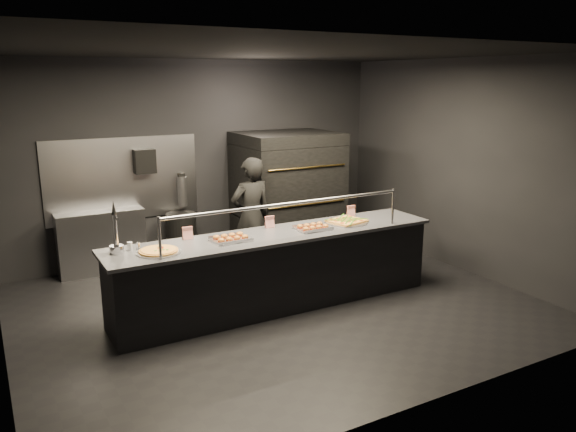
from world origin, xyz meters
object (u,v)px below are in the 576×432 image
(towel_dispenser, at_px, (144,161))
(slider_tray_b, at_px, (313,227))
(worker, at_px, (251,217))
(pizza_oven, at_px, (287,193))
(prep_shelf, at_px, (102,242))
(service_counter, at_px, (277,270))
(fire_extinguisher, at_px, (182,191))
(beer_tap, at_px, (116,238))
(slider_tray_a, at_px, (231,238))
(trash_bin, at_px, (182,238))
(round_pizza, at_px, (159,251))
(square_pizza, at_px, (347,221))

(towel_dispenser, relative_size, slider_tray_b, 0.81)
(worker, bearing_deg, slider_tray_b, 97.77)
(worker, bearing_deg, pizza_oven, -147.28)
(prep_shelf, xyz_separation_m, worker, (1.84, -1.10, 0.39))
(service_counter, xyz_separation_m, fire_extinguisher, (-0.35, 2.40, 0.60))
(fire_extinguisher, xyz_separation_m, worker, (0.59, -1.18, -0.22))
(beer_tap, distance_m, slider_tray_a, 1.26)
(trash_bin, bearing_deg, beer_tap, -123.70)
(trash_bin, xyz_separation_m, worker, (0.69, -1.00, 0.46))
(service_counter, height_order, trash_bin, service_counter)
(pizza_oven, distance_m, slider_tray_a, 2.62)
(prep_shelf, bearing_deg, towel_dispenser, 5.71)
(fire_extinguisher, bearing_deg, beer_tap, -123.37)
(slider_tray_a, distance_m, worker, 1.49)
(pizza_oven, relative_size, towel_dispenser, 5.46)
(towel_dispenser, height_order, fire_extinguisher, towel_dispenser)
(worker, bearing_deg, round_pizza, 34.22)
(towel_dispenser, xyz_separation_m, worker, (1.14, -1.17, -0.71))
(towel_dispenser, distance_m, slider_tray_b, 2.86)
(beer_tap, bearing_deg, pizza_oven, 30.13)
(round_pizza, bearing_deg, towel_dispenser, 77.32)
(pizza_oven, bearing_deg, worker, -144.57)
(square_pizza, bearing_deg, slider_tray_b, -172.46)
(service_counter, distance_m, pizza_oven, 2.30)
(worker, bearing_deg, prep_shelf, -33.66)
(fire_extinguisher, relative_size, trash_bin, 0.67)
(prep_shelf, xyz_separation_m, towel_dispenser, (0.70, 0.07, 1.10))
(towel_dispenser, bearing_deg, slider_tray_a, -82.87)
(slider_tray_b, height_order, worker, worker)
(service_counter, height_order, beer_tap, beer_tap)
(pizza_oven, height_order, towel_dispenser, pizza_oven)
(service_counter, xyz_separation_m, square_pizza, (1.03, 0.03, 0.47))
(square_pizza, bearing_deg, service_counter, -178.51)
(fire_extinguisher, bearing_deg, worker, -63.50)
(prep_shelf, bearing_deg, service_counter, -55.41)
(prep_shelf, height_order, worker, worker)
(towel_dispenser, distance_m, square_pizza, 3.11)
(prep_shelf, xyz_separation_m, slider_tray_a, (1.00, -2.33, 0.50))
(beer_tap, bearing_deg, service_counter, -4.19)
(beer_tap, relative_size, worker, 0.34)
(slider_tray_a, xyz_separation_m, trash_bin, (0.15, 2.23, -0.57))
(prep_shelf, relative_size, round_pizza, 2.53)
(prep_shelf, height_order, towel_dispenser, towel_dispenser)
(pizza_oven, relative_size, worker, 1.14)
(service_counter, height_order, prep_shelf, service_counter)
(fire_extinguisher, bearing_deg, trash_bin, -119.28)
(fire_extinguisher, bearing_deg, square_pizza, -59.91)
(service_counter, relative_size, prep_shelf, 3.42)
(slider_tray_b, relative_size, worker, 0.26)
(round_pizza, xyz_separation_m, square_pizza, (2.48, 0.08, 0.00))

